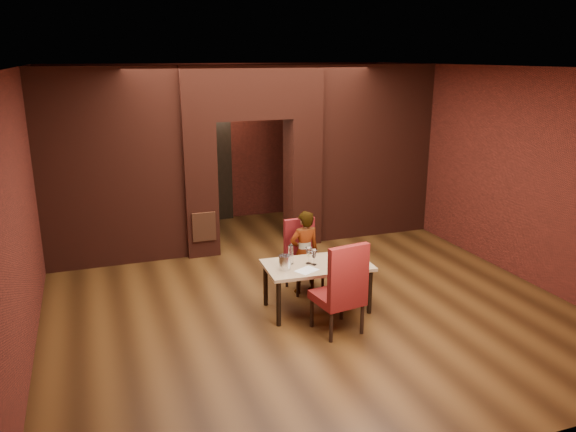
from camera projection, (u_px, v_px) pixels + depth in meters
name	position (u px, v px, depth m)	size (l,w,h in m)	color
floor	(291.00, 287.00, 8.43)	(8.00, 8.00, 0.00)	#4C2E13
ceiling	(292.00, 67.00, 7.55)	(7.00, 8.00, 0.04)	silver
wall_back	(225.00, 143.00, 11.60)	(7.00, 0.04, 3.20)	maroon
wall_front	(468.00, 289.00, 4.37)	(7.00, 0.04, 3.20)	maroon
wall_left	(23.00, 204.00, 6.84)	(0.04, 8.00, 3.20)	maroon
wall_right	(493.00, 167.00, 9.13)	(0.04, 8.00, 3.20)	maroon
pillar_left	(199.00, 189.00, 9.61)	(0.55, 0.55, 2.30)	maroon
pillar_right	(302.00, 181.00, 10.23)	(0.55, 0.55, 2.30)	maroon
lintel	(251.00, 92.00, 9.48)	(2.45, 0.55, 0.90)	maroon
wing_wall_left	(111.00, 168.00, 9.02)	(2.27, 0.35, 3.20)	maroon
wing_wall_right	(372.00, 152.00, 10.57)	(2.27, 0.35, 3.20)	maroon
vent_panel	(204.00, 227.00, 9.51)	(0.40, 0.03, 0.50)	#9E522E
rear_door	(207.00, 171.00, 11.57)	(0.90, 0.08, 2.10)	black
rear_door_frame	(208.00, 171.00, 11.53)	(1.02, 0.04, 2.22)	black
dining_table	(317.00, 287.00, 7.61)	(1.41, 0.79, 0.66)	tan
chair_far	(305.00, 256.00, 8.20)	(0.48, 0.48, 1.05)	maroon
chair_near	(337.00, 286.00, 6.95)	(0.54, 0.54, 1.20)	maroon
person_seated	(304.00, 252.00, 8.09)	(0.45, 0.30, 1.23)	silver
wine_glass_a	(309.00, 256.00, 7.50)	(0.09, 0.09, 0.23)	white
wine_glass_b	(314.00, 257.00, 7.46)	(0.09, 0.09, 0.21)	white
wine_glass_c	(338.00, 258.00, 7.46)	(0.08, 0.08, 0.19)	white
tasting_sheet	(307.00, 270.00, 7.28)	(0.28, 0.21, 0.00)	white
wine_bucket	(285.00, 262.00, 7.30)	(0.16, 0.16, 0.19)	silver
water_bottle	(291.00, 254.00, 7.48)	(0.06, 0.06, 0.28)	white
potted_plant	(342.00, 266.00, 8.72)	(0.35, 0.30, 0.38)	#2B6422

